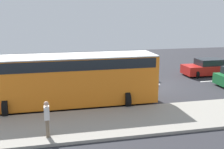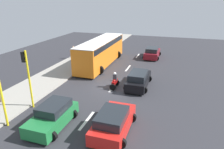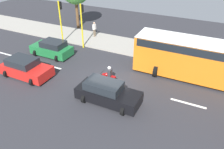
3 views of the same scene
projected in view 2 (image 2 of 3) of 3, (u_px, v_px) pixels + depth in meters
The scene contains 14 objects.
ground_plane at pixel (113, 88), 19.49m from camera, with size 40.00×60.00×0.10m, color #2D2D33.
sidewalk at pixel (50, 78), 21.47m from camera, with size 4.00×60.00×0.15m, color #9E998E.
lane_stripe_far_north at pixel (138, 56), 30.19m from camera, with size 0.20×2.40×0.01m, color white.
lane_stripe_north at pixel (128, 68), 24.83m from camera, with size 0.20×2.40×0.01m, color white.
lane_stripe_mid at pixel (113, 87), 19.47m from camera, with size 0.20×2.40×0.01m, color white.
lane_stripe_south at pixel (87, 120), 14.12m from camera, with size 0.20×2.40×0.01m, color white.
car_green at pixel (53, 116), 13.35m from camera, with size 2.23×3.93×1.52m.
car_maroon at pixel (152, 53), 28.99m from camera, with size 2.25×4.18×1.52m.
car_red at pixel (113, 122), 12.70m from camera, with size 2.34×4.18×1.52m.
car_black at pixel (138, 80), 19.40m from camera, with size 2.19×4.41×1.52m.
city_bus at pixel (101, 50), 25.63m from camera, with size 3.20×11.00×3.16m.
motorcycle at pixel (115, 81), 19.16m from camera, with size 0.60×1.30×1.53m.
pedestrian_near_signal at pixel (74, 51), 28.33m from camera, with size 0.40×0.24×1.69m.
traffic_light_corner at pixel (27, 71), 14.92m from camera, with size 0.49×0.24×4.50m.
Camera 2 is at (-5.39, 17.02, 7.88)m, focal length 32.81 mm.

